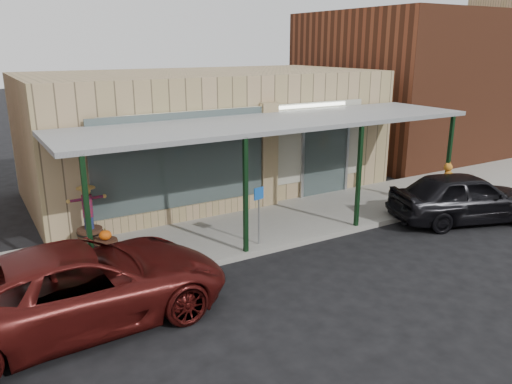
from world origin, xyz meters
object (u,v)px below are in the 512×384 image
barrel_pumpkin (106,245)px  handicap_sign (259,208)px  barrel_scarecrow (89,224)px  car_maroon (81,285)px  parked_sedan (465,197)px

barrel_pumpkin → handicap_sign: handicap_sign is taller
barrel_scarecrow → car_maroon: size_ratio=0.30×
barrel_scarecrow → handicap_sign: size_ratio=1.09×
parked_sedan → handicap_sign: bearing=97.2°
barrel_pumpkin → parked_sedan: size_ratio=0.14×
car_maroon → barrel_scarecrow: bearing=-17.6°
handicap_sign → car_maroon: 4.87m
barrel_scarecrow → car_maroon: bearing=-117.8°
barrel_scarecrow → car_maroon: (-0.95, -3.54, 0.07)m
handicap_sign → parked_sedan: size_ratio=0.32×
handicap_sign → barrel_scarecrow: bearing=137.1°
handicap_sign → car_maroon: (-4.67, -1.33, -0.35)m
parked_sedan → barrel_scarecrow: bearing=89.6°
handicap_sign → car_maroon: handicap_sign is taller
car_maroon → handicap_sign: bearing=-76.7°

